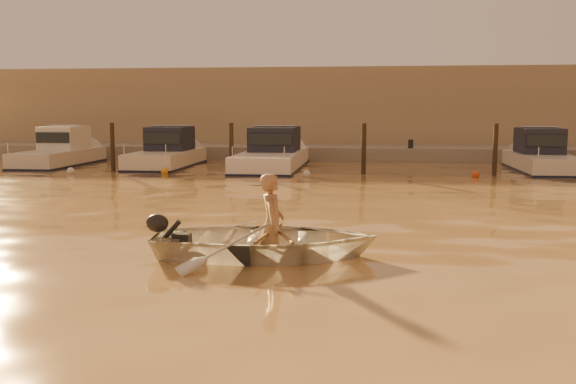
# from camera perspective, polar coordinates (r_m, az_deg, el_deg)

# --- Properties ---
(ground_plane) EXTENTS (160.00, 160.00, 0.00)m
(ground_plane) POSITION_cam_1_polar(r_m,az_deg,el_deg) (11.80, 7.03, -5.22)
(ground_plane) COLOR olive
(ground_plane) RESTS_ON ground
(dinghy) EXTENTS (4.20, 3.22, 0.81)m
(dinghy) POSITION_cam_1_polar(r_m,az_deg,el_deg) (11.23, -1.93, -4.33)
(dinghy) COLOR silver
(dinghy) RESTS_ON ground_plane
(person) EXTENTS (0.49, 0.69, 1.76)m
(person) POSITION_cam_1_polar(r_m,az_deg,el_deg) (11.17, -1.42, -2.85)
(person) COLOR #A27251
(person) RESTS_ON dinghy
(outboard_motor) EXTENTS (0.94, 0.50, 0.70)m
(outboard_motor) POSITION_cam_1_polar(r_m,az_deg,el_deg) (11.40, -9.51, -4.28)
(outboard_motor) COLOR black
(outboard_motor) RESTS_ON dinghy
(oar_port) EXTENTS (0.72, 2.01, 0.13)m
(oar_port) POSITION_cam_1_polar(r_m,az_deg,el_deg) (11.19, -0.65, -3.66)
(oar_port) COLOR olive
(oar_port) RESTS_ON dinghy
(oar_starboard) EXTENTS (0.19, 2.10, 0.13)m
(oar_starboard) POSITION_cam_1_polar(r_m,az_deg,el_deg) (11.20, -1.68, -3.66)
(oar_starboard) COLOR brown
(oar_starboard) RESTS_ON dinghy
(moored_boat_0) EXTENTS (2.04, 6.56, 1.75)m
(moored_boat_0) POSITION_cam_1_polar(r_m,az_deg,el_deg) (30.92, -19.69, 3.41)
(moored_boat_0) COLOR beige
(moored_boat_0) RESTS_ON ground_plane
(moored_boat_1) EXTENTS (2.17, 6.49, 1.75)m
(moored_boat_1) POSITION_cam_1_polar(r_m,az_deg,el_deg) (29.00, -10.77, 3.48)
(moored_boat_1) COLOR beige
(moored_boat_1) RESTS_ON ground_plane
(moored_boat_2) EXTENTS (2.49, 8.28, 1.75)m
(moored_boat_2) POSITION_cam_1_polar(r_m,az_deg,el_deg) (27.90, -1.39, 3.45)
(moored_boat_2) COLOR white
(moored_boat_2) RESTS_ON ground_plane
(moored_boat_4) EXTENTS (2.07, 6.44, 1.75)m
(moored_boat_4) POSITION_cam_1_polar(r_m,az_deg,el_deg) (28.48, 21.65, 3.01)
(moored_boat_4) COLOR beige
(moored_boat_4) RESTS_ON ground_plane
(piling_0) EXTENTS (0.18, 0.18, 2.20)m
(piling_0) POSITION_cam_1_polar(r_m,az_deg,el_deg) (27.46, -15.32, 3.70)
(piling_0) COLOR #2D2319
(piling_0) RESTS_ON ground_plane
(piling_1) EXTENTS (0.18, 0.18, 2.20)m
(piling_1) POSITION_cam_1_polar(r_m,az_deg,el_deg) (25.97, -5.05, 3.73)
(piling_1) COLOR #2D2319
(piling_1) RESTS_ON ground_plane
(piling_2) EXTENTS (0.18, 0.18, 2.20)m
(piling_2) POSITION_cam_1_polar(r_m,az_deg,el_deg) (25.38, 6.75, 3.62)
(piling_2) COLOR #2D2319
(piling_2) RESTS_ON ground_plane
(piling_3) EXTENTS (0.18, 0.18, 2.20)m
(piling_3) POSITION_cam_1_polar(r_m,az_deg,el_deg) (25.82, 17.93, 3.38)
(piling_3) COLOR #2D2319
(piling_3) RESTS_ON ground_plane
(fender_a) EXTENTS (0.30, 0.30, 0.30)m
(fender_a) POSITION_cam_1_polar(r_m,az_deg,el_deg) (26.78, -18.75, 1.76)
(fender_a) COLOR silver
(fender_a) RESTS_ON ground_plane
(fender_b) EXTENTS (0.30, 0.30, 0.30)m
(fender_b) POSITION_cam_1_polar(r_m,az_deg,el_deg) (25.85, -10.92, 1.83)
(fender_b) COLOR orange
(fender_b) RESTS_ON ground_plane
(fender_c) EXTENTS (0.30, 0.30, 0.30)m
(fender_c) POSITION_cam_1_polar(r_m,az_deg,el_deg) (24.29, 1.67, 1.61)
(fender_c) COLOR silver
(fender_c) RESTS_ON ground_plane
(fender_d) EXTENTS (0.30, 0.30, 0.30)m
(fender_d) POSITION_cam_1_polar(r_m,az_deg,el_deg) (25.06, 16.32, 1.49)
(fender_d) COLOR #CA4317
(fender_d) RESTS_ON ground_plane
(quay) EXTENTS (52.00, 4.00, 1.00)m
(quay) POSITION_cam_1_polar(r_m,az_deg,el_deg) (33.11, 7.20, 3.21)
(quay) COLOR gray
(quay) RESTS_ON ground_plane
(waterfront_building) EXTENTS (46.00, 7.00, 4.80)m
(waterfront_building) POSITION_cam_1_polar(r_m,az_deg,el_deg) (38.52, 7.27, 7.15)
(waterfront_building) COLOR #9E8466
(waterfront_building) RESTS_ON quay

